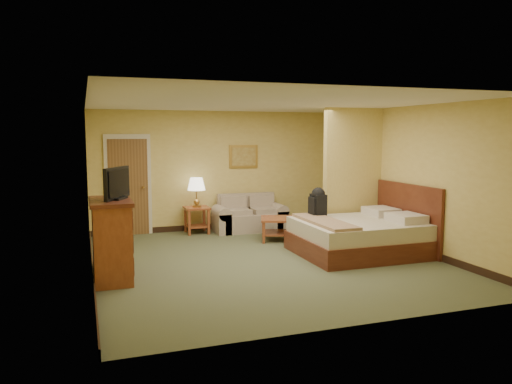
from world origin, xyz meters
name	(u,v)px	position (x,y,z in m)	size (l,w,h in m)	color
floor	(266,260)	(0.00, 0.00, 0.00)	(6.00, 6.00, 0.00)	#4E5637
ceiling	(266,103)	(0.00, 0.00, 2.60)	(6.00, 6.00, 0.00)	white
back_wall	(219,171)	(0.00, 3.00, 1.30)	(5.50, 0.02, 2.60)	#D3B85A
left_wall	(89,189)	(-2.75, 0.00, 1.30)	(0.02, 6.00, 2.60)	#D3B85A
right_wall	(407,178)	(2.75, 0.00, 1.30)	(0.02, 6.00, 2.60)	#D3B85A
partition	(352,175)	(2.15, 0.93, 1.30)	(1.20, 0.15, 2.60)	#D3B85A
door	(128,186)	(-1.95, 2.96, 1.03)	(0.94, 0.16, 2.10)	beige
baseboard	(219,226)	(0.00, 2.99, 0.06)	(5.50, 0.02, 0.12)	black
loveseat	(249,219)	(0.57, 2.57, 0.26)	(1.57, 0.73, 0.80)	tan
side_table	(197,216)	(-0.58, 2.65, 0.37)	(0.51, 0.51, 0.56)	brown
table_lamp	(196,185)	(-0.58, 2.65, 1.04)	(0.38, 0.38, 0.62)	#AD813F
coffee_table	(279,224)	(0.80, 1.43, 0.32)	(0.89, 0.89, 0.45)	brown
wall_picture	(244,157)	(0.57, 2.97, 1.60)	(0.66, 0.04, 0.51)	#B78E3F
dresser	(111,239)	(-2.47, -0.30, 0.59)	(0.58, 1.10, 1.17)	brown
tv	(117,184)	(-2.38, -0.30, 1.39)	(0.40, 0.69, 0.46)	black
bed	(364,235)	(1.81, -0.10, 0.33)	(2.20, 1.87, 1.21)	#4E1E12
backpack	(318,201)	(1.21, 0.52, 0.88)	(0.25, 0.31, 0.54)	black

